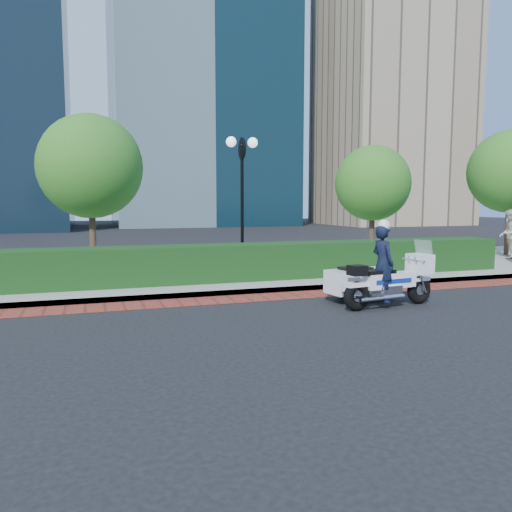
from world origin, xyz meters
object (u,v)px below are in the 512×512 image
object	(u,v)px
tree_d	(510,172)
tree_c	(373,183)
lamppost	(242,182)
police_motorcycle	(376,276)
tree_b	(90,167)
pedestrian	(509,234)

from	to	relation	value
tree_d	tree_c	bearing A→B (deg)	-180.00
lamppost	tree_c	world-z (taller)	tree_c
tree_c	police_motorcycle	size ratio (longest dim) A/B	1.78
tree_b	police_motorcycle	bearing A→B (deg)	-47.81
tree_c	police_motorcycle	world-z (taller)	tree_c
tree_b	pedestrian	xyz separation A→B (m)	(15.49, -1.08, -2.33)
pedestrian	lamppost	bearing A→B (deg)	-35.73
tree_d	lamppost	bearing A→B (deg)	-173.82
tree_b	tree_c	xyz separation A→B (m)	(10.00, -0.00, -0.39)
lamppost	tree_d	size ratio (longest dim) A/B	0.82
tree_d	pedestrian	distance (m)	2.91
tree_b	tree_c	distance (m)	10.01
tree_c	pedestrian	size ratio (longest dim) A/B	2.25
tree_c	pedestrian	distance (m)	5.92
police_motorcycle	pedestrian	bearing A→B (deg)	23.18
tree_b	tree_d	size ratio (longest dim) A/B	0.95
police_motorcycle	lamppost	bearing A→B (deg)	98.65
lamppost	tree_d	world-z (taller)	tree_d
police_motorcycle	tree_b	bearing A→B (deg)	124.89
police_motorcycle	pedestrian	size ratio (longest dim) A/B	1.26
lamppost	police_motorcycle	distance (m)	6.02
pedestrian	tree_d	bearing A→B (deg)	-169.87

